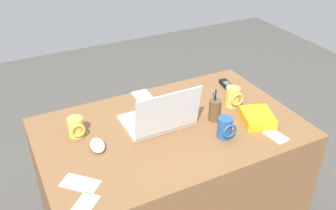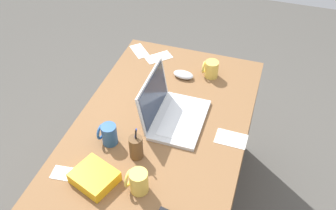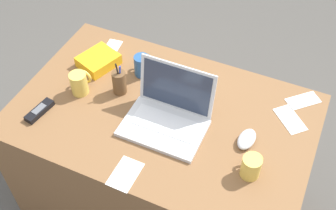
% 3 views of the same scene
% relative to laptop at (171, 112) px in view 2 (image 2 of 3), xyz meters
% --- Properties ---
extents(ground_plane, '(6.00, 6.00, 0.00)m').
position_rel_laptop_xyz_m(ground_plane, '(-0.04, 0.04, -0.81)').
color(ground_plane, '#4C4944').
extents(desk, '(1.30, 0.82, 0.76)m').
position_rel_laptop_xyz_m(desk, '(-0.04, 0.04, -0.43)').
color(desk, brown).
rests_on(desk, ground).
extents(laptop, '(0.34, 0.27, 0.24)m').
position_rel_laptop_xyz_m(laptop, '(0.00, 0.00, 0.00)').
color(laptop, silver).
rests_on(laptop, desk).
extents(computer_mouse, '(0.08, 0.12, 0.03)m').
position_rel_laptop_xyz_m(computer_mouse, '(0.34, 0.03, -0.03)').
color(computer_mouse, silver).
rests_on(computer_mouse, desk).
extents(coffee_mug_white, '(0.07, 0.09, 0.10)m').
position_rel_laptop_xyz_m(coffee_mug_white, '(0.39, -0.10, 0.00)').
color(coffee_mug_white, '#E0BC4C').
rests_on(coffee_mug_white, desk).
extents(coffee_mug_tall, '(0.07, 0.08, 0.10)m').
position_rel_laptop_xyz_m(coffee_mug_tall, '(-0.23, 0.23, 0.00)').
color(coffee_mug_tall, '#26518C').
rests_on(coffee_mug_tall, desk).
extents(coffee_mug_spare, '(0.08, 0.09, 0.11)m').
position_rel_laptop_xyz_m(coffee_mug_spare, '(-0.43, 0.00, 0.01)').
color(coffee_mug_spare, '#E0BC4C').
rests_on(coffee_mug_spare, desk).
extents(pen_holder, '(0.06, 0.06, 0.17)m').
position_rel_laptop_xyz_m(pen_holder, '(-0.27, 0.08, 0.01)').
color(pen_holder, brown).
rests_on(pen_holder, desk).
extents(snack_bag, '(0.20, 0.21, 0.05)m').
position_rel_laptop_xyz_m(snack_bag, '(-0.45, 0.19, -0.02)').
color(snack_bag, '#F2AD19').
rests_on(snack_bag, desk).
extents(paper_note_near_laptop, '(0.16, 0.16, 0.00)m').
position_rel_laptop_xyz_m(paper_note_near_laptop, '(0.50, 0.36, -0.05)').
color(paper_note_near_laptop, white).
rests_on(paper_note_near_laptop, desk).
extents(paper_note_left, '(0.08, 0.12, 0.00)m').
position_rel_laptop_xyz_m(paper_note_left, '(-0.46, 0.33, -0.05)').
color(paper_note_left, white).
rests_on(paper_note_left, desk).
extents(paper_note_right, '(0.17, 0.17, 0.00)m').
position_rel_laptop_xyz_m(paper_note_right, '(0.47, 0.23, -0.05)').
color(paper_note_right, white).
rests_on(paper_note_right, desk).
extents(paper_note_front, '(0.10, 0.15, 0.00)m').
position_rel_laptop_xyz_m(paper_note_front, '(-0.04, -0.31, -0.05)').
color(paper_note_front, white).
rests_on(paper_note_front, desk).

